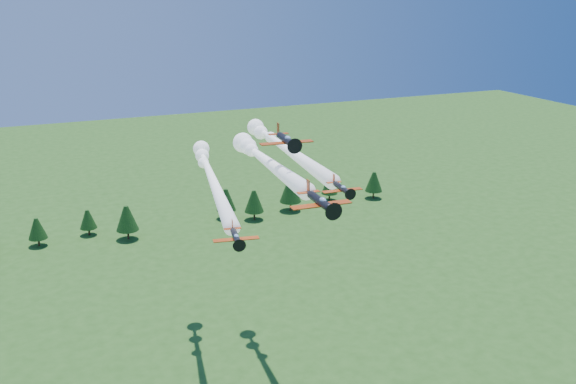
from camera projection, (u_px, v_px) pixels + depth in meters
name	position (u px, v px, depth m)	size (l,w,h in m)	color
plane_lead	(264.00, 159.00, 107.10)	(8.56, 43.21, 3.70)	black
plane_left	(211.00, 175.00, 125.87)	(15.07, 59.97, 3.70)	black
plane_right	(282.00, 145.00, 126.21)	(8.73, 53.20, 3.70)	black
plane_slot	(286.00, 140.00, 99.64)	(8.57, 9.30, 3.00)	black
treeline	(140.00, 213.00, 201.39)	(170.82, 17.42, 11.74)	#382314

